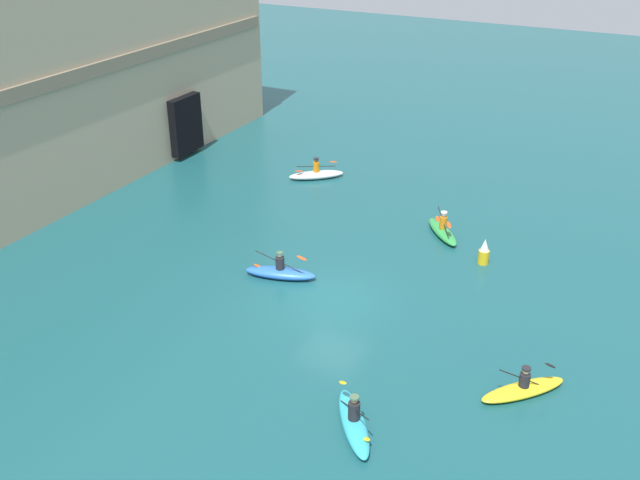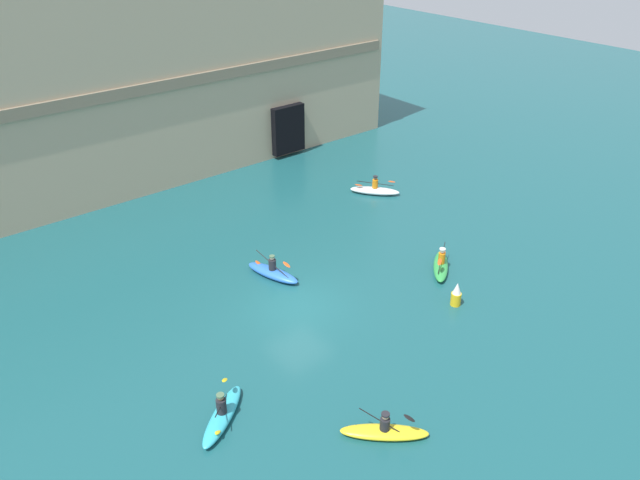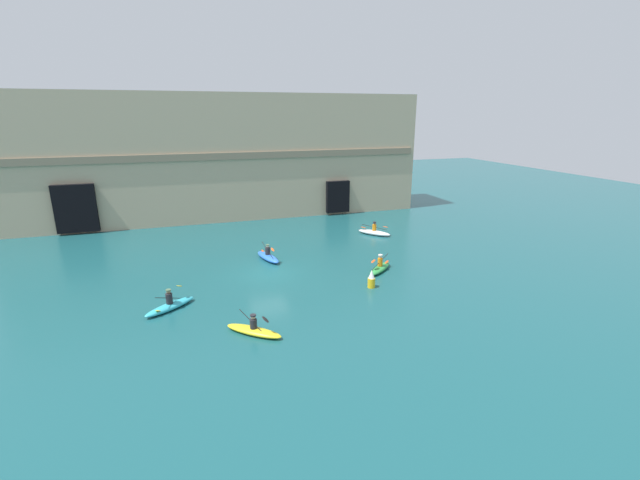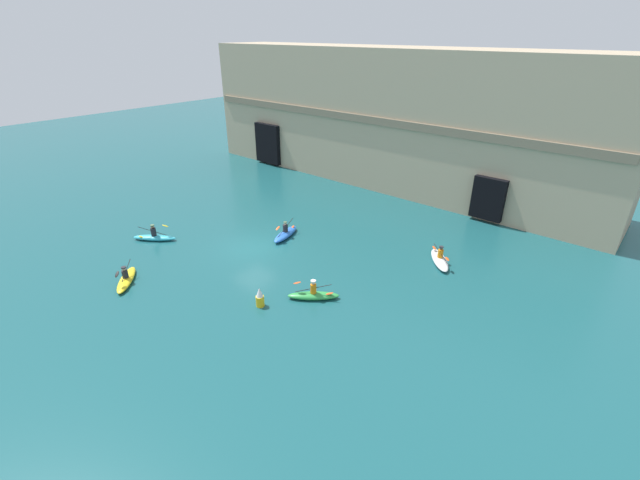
# 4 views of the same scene
# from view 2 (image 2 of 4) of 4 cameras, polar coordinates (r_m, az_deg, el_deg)

# --- Properties ---
(ground_plane) EXTENTS (120.00, 120.00, 0.00)m
(ground_plane) POSITION_cam_2_polar(r_m,az_deg,el_deg) (27.76, -2.06, -6.04)
(ground_plane) COLOR #195156
(cliff_bluff) EXTENTS (40.09, 7.10, 12.04)m
(cliff_bluff) POSITION_cam_2_polar(r_m,az_deg,el_deg) (39.58, -20.00, 12.97)
(cliff_bluff) COLOR tan
(cliff_bluff) RESTS_ON ground
(kayak_blue) EXTENTS (1.55, 3.02, 1.16)m
(kayak_blue) POSITION_cam_2_polar(r_m,az_deg,el_deg) (29.66, -4.35, -2.95)
(kayak_blue) COLOR blue
(kayak_blue) RESTS_ON ground
(kayak_white) EXTENTS (2.54, 2.82, 1.16)m
(kayak_white) POSITION_cam_2_polar(r_m,az_deg,el_deg) (37.84, 5.03, 4.57)
(kayak_white) COLOR white
(kayak_white) RESTS_ON ground
(kayak_cyan) EXTENTS (2.86, 2.36, 1.17)m
(kayak_cyan) POSITION_cam_2_polar(r_m,az_deg,el_deg) (22.67, -8.93, -15.49)
(kayak_cyan) COLOR #33B2C6
(kayak_cyan) RESTS_ON ground
(kayak_yellow) EXTENTS (2.72, 2.54, 1.13)m
(kayak_yellow) POSITION_cam_2_polar(r_m,az_deg,el_deg) (22.03, 5.91, -17.00)
(kayak_yellow) COLOR yellow
(kayak_yellow) RESTS_ON ground
(kayak_green) EXTENTS (2.60, 2.38, 1.17)m
(kayak_green) POSITION_cam_2_polar(r_m,az_deg,el_deg) (30.69, 10.99, -2.27)
(kayak_green) COLOR green
(kayak_green) RESTS_ON ground
(marker_buoy) EXTENTS (0.46, 0.46, 1.14)m
(marker_buoy) POSITION_cam_2_polar(r_m,az_deg,el_deg) (28.18, 12.36, -4.92)
(marker_buoy) COLOR yellow
(marker_buoy) RESTS_ON ground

